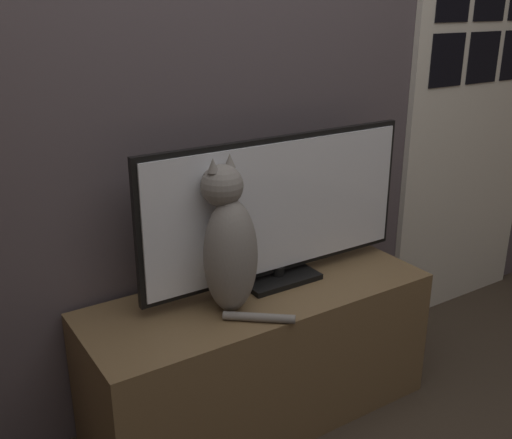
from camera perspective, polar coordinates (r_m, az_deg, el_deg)
name	(u,v)px	position (r m, az deg, el deg)	size (l,w,h in m)	color
wall_back	(216,51)	(2.10, -3.86, 15.69)	(4.80, 0.05, 2.60)	#564C51
tv_stand	(259,355)	(2.22, 0.32, -12.80)	(1.24, 0.46, 0.50)	brown
tv	(279,210)	(2.09, 2.16, 0.90)	(1.06, 0.17, 0.53)	black
cat	(229,246)	(1.90, -2.62, -2.50)	(0.24, 0.31, 0.52)	gray
door	(475,96)	(3.00, 20.16, 10.99)	(0.84, 0.04, 2.05)	silver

